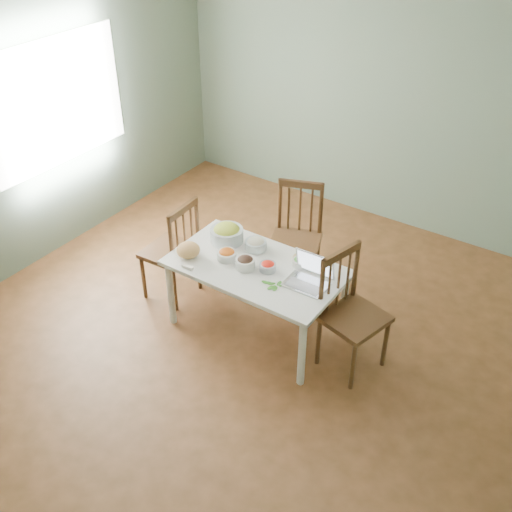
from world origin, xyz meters
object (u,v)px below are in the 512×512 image
Objects in this scene: chair_left at (169,249)px; bread_boule at (188,250)px; chair_far at (295,240)px; bowl_squash at (227,233)px; laptop at (306,274)px; chair_right at (355,316)px; dining_table at (256,298)px.

chair_left is 5.06× the size of bread_boule.
chair_left is at bearing 154.92° from bread_boule.
bowl_squash is (-0.36, -0.57, 0.25)m from chair_far.
chair_right is at bearing 7.76° from laptop.
chair_far is 5.16× the size of bread_boule.
bread_boule is 1.04m from laptop.
dining_table is 1.40× the size of chair_right.
chair_right is (1.83, 0.09, 0.01)m from chair_left.
dining_table is 1.41× the size of chair_far.
laptop is at bearing 87.83° from chair_left.
chair_right reaches higher than chair_far.
dining_table is 1.44× the size of chair_left.
bowl_squash is (-0.42, 0.17, 0.42)m from dining_table.
chair_right is (0.89, 0.07, 0.18)m from dining_table.
chair_left reaches higher than bowl_squash.
chair_far is at bearing 69.45° from chair_right.
chair_far is 3.57× the size of bowl_squash.
chair_left is at bearing -178.74° from dining_table.
dining_table is at bearing -21.75° from bowl_squash.
laptop is (1.02, 0.21, 0.05)m from bread_boule.
chair_far reaches higher than chair_left.
bread_boule is at bearing 61.82° from chair_left.
laptop is at bearing -10.49° from bowl_squash.
chair_left is 0.49m from bread_boule.
chair_far is at bearing 94.47° from dining_table.
bread_boule is 0.59× the size of laptop.
chair_left is (-0.88, -0.76, -0.01)m from chair_far.
chair_left reaches higher than dining_table.
chair_far is 1.16m from chair_left.
chair_right is 0.50m from laptop.
laptop is (0.47, 0.00, 0.45)m from dining_table.
bowl_squash is at bearing -143.36° from chair_far.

